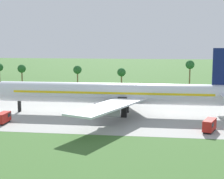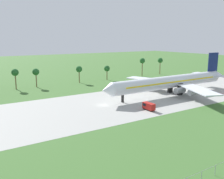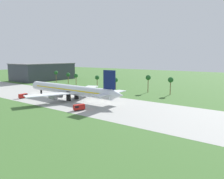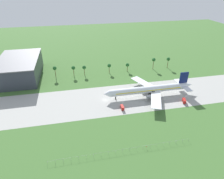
% 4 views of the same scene
% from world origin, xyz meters
% --- Properties ---
extents(ground_plane, '(600.00, 600.00, 0.00)m').
position_xyz_m(ground_plane, '(0.00, 0.00, 0.00)').
color(ground_plane, '#3D662D').
extents(taxiway_strip, '(320.00, 44.00, 0.02)m').
position_xyz_m(taxiway_strip, '(0.00, 0.00, 0.01)').
color(taxiway_strip, '#9E9E99').
rests_on(taxiway_strip, ground_plane).
extents(jet_airliner, '(74.90, 54.42, 18.24)m').
position_xyz_m(jet_airliner, '(36.77, -0.81, 5.86)').
color(jet_airliner, silver).
rests_on(jet_airliner, ground_plane).
extents(baggage_tug, '(2.05, 5.01, 2.67)m').
position_xyz_m(baggage_tug, '(10.19, -14.74, 1.43)').
color(baggage_tug, black).
rests_on(baggage_tug, ground_plane).
extents(fuel_truck, '(3.76, 5.72, 2.80)m').
position_xyz_m(fuel_truck, '(58.99, -16.25, 1.49)').
color(fuel_truck, black).
rests_on(fuel_truck, ground_plane).
extents(terminal_building, '(36.72, 61.20, 18.03)m').
position_xyz_m(terminal_building, '(-72.14, 59.53, 9.03)').
color(terminal_building, '#333842').
rests_on(terminal_building, ground_plane).
extents(palm_tree_row, '(119.42, 3.60, 12.31)m').
position_xyz_m(palm_tree_row, '(15.88, 50.10, 8.60)').
color(palm_tree_row, brown).
rests_on(palm_tree_row, ground_plane).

